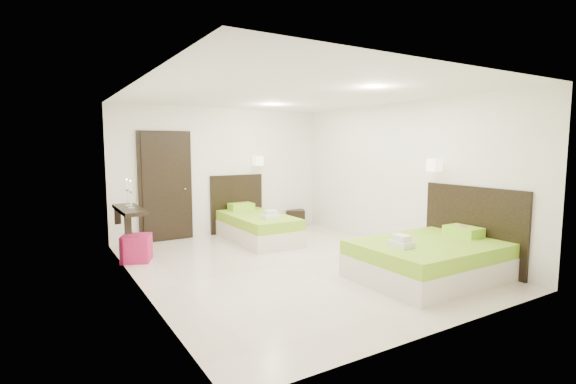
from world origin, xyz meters
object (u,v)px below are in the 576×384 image
nightstand (295,218)px  ottoman (137,248)px  bed_single (256,225)px  bed_double (432,257)px

nightstand → ottoman: (-3.76, -1.22, 0.03)m
bed_single → ottoman: bed_single is taller
ottoman → bed_double: bearing=-41.7°
bed_double → nightstand: (0.40, 4.22, -0.10)m
ottoman → nightstand: bearing=18.0°
bed_double → nightstand: 4.24m
bed_single → bed_double: (1.03, -3.39, -0.00)m
bed_double → ottoman: size_ratio=4.64×
bed_single → nightstand: (1.43, 0.83, -0.11)m
bed_single → nightstand: size_ratio=4.69×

